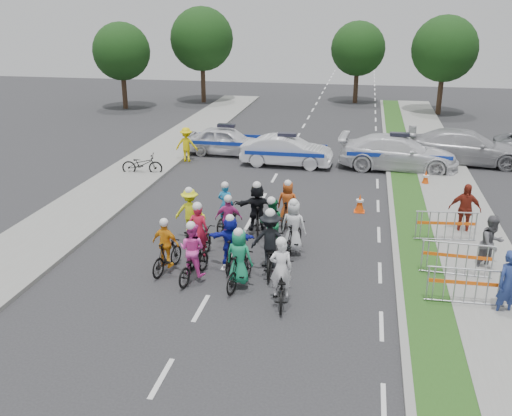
% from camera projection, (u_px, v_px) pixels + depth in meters
% --- Properties ---
extents(ground, '(90.00, 90.00, 0.00)m').
position_uv_depth(ground, '(201.00, 308.00, 14.81)').
color(ground, '#28282B').
rests_on(ground, ground).
extents(curb_right, '(0.20, 60.00, 0.12)m').
position_uv_depth(curb_right, '(395.00, 246.00, 18.51)').
color(curb_right, gray).
rests_on(curb_right, ground).
extents(grass_strip, '(1.20, 60.00, 0.11)m').
position_uv_depth(grass_strip, '(417.00, 247.00, 18.38)').
color(grass_strip, '#264B18').
rests_on(grass_strip, ground).
extents(sidewalk_right, '(2.40, 60.00, 0.13)m').
position_uv_depth(sidewalk_right, '(476.00, 251.00, 18.06)').
color(sidewalk_right, gray).
rests_on(sidewalk_right, ground).
extents(sidewalk_left, '(3.00, 60.00, 0.13)m').
position_uv_depth(sidewalk_left, '(66.00, 221.00, 20.57)').
color(sidewalk_left, gray).
rests_on(sidewalk_left, ground).
extents(rider_0, '(0.89, 1.93, 1.90)m').
position_uv_depth(rider_0, '(281.00, 281.00, 14.93)').
color(rider_0, black).
rests_on(rider_0, ground).
extents(rider_1, '(0.84, 1.78, 1.81)m').
position_uv_depth(rider_1, '(239.00, 264.00, 15.69)').
color(rider_1, black).
rests_on(rider_1, ground).
extents(rider_2, '(0.93, 1.86, 1.81)m').
position_uv_depth(rider_2, '(193.00, 258.00, 16.16)').
color(rider_2, black).
rests_on(rider_2, ground).
extents(rider_3, '(0.92, 1.69, 1.72)m').
position_uv_depth(rider_3, '(167.00, 251.00, 16.62)').
color(rider_3, black).
rests_on(rider_3, ground).
extents(rider_4, '(1.16, 2.02, 2.01)m').
position_uv_depth(rider_4, '(270.00, 248.00, 16.58)').
color(rider_4, black).
rests_on(rider_4, ground).
extents(rider_5, '(1.40, 1.67, 1.74)m').
position_uv_depth(rider_5, '(231.00, 245.00, 16.82)').
color(rider_5, black).
rests_on(rider_5, ground).
extents(rider_6, '(0.77, 1.93, 1.93)m').
position_uv_depth(rider_6, '(199.00, 241.00, 17.37)').
color(rider_6, black).
rests_on(rider_6, ground).
extents(rider_7, '(0.86, 1.85, 1.88)m').
position_uv_depth(rider_7, '(293.00, 233.00, 17.78)').
color(rider_7, black).
rests_on(rider_7, ground).
extents(rider_8, '(0.89, 1.88, 1.85)m').
position_uv_depth(rider_8, '(271.00, 231.00, 18.06)').
color(rider_8, black).
rests_on(rider_8, ground).
extents(rider_9, '(0.92, 1.71, 1.76)m').
position_uv_depth(rider_9, '(229.00, 226.00, 18.49)').
color(rider_9, black).
rests_on(rider_9, ground).
extents(rider_10, '(1.08, 1.86, 1.83)m').
position_uv_depth(rider_10, '(191.00, 218.00, 19.04)').
color(rider_10, black).
rests_on(rider_10, ground).
extents(rider_11, '(1.59, 1.89, 1.91)m').
position_uv_depth(rider_11, '(257.00, 212.00, 19.34)').
color(rider_11, black).
rests_on(rider_11, ground).
extents(rider_12, '(0.83, 1.80, 1.77)m').
position_uv_depth(rider_12, '(226.00, 213.00, 19.84)').
color(rider_12, black).
rests_on(rider_12, ground).
extents(rider_13, '(0.79, 1.73, 1.77)m').
position_uv_depth(rider_13, '(288.00, 209.00, 19.99)').
color(rider_13, black).
rests_on(rider_13, ground).
extents(police_car_0, '(4.37, 1.97, 1.46)m').
position_uv_depth(police_car_0, '(227.00, 141.00, 29.74)').
color(police_car_0, silver).
rests_on(police_car_0, ground).
extents(police_car_1, '(4.47, 1.70, 1.45)m').
position_uv_depth(police_car_1, '(287.00, 151.00, 27.69)').
color(police_car_1, silver).
rests_on(police_car_1, ground).
extents(police_car_2, '(5.71, 2.63, 1.62)m').
position_uv_depth(police_car_2, '(398.00, 153.00, 27.04)').
color(police_car_2, silver).
rests_on(police_car_2, ground).
extents(civilian_sedan, '(5.84, 2.77, 1.64)m').
position_uv_depth(civilian_sedan, '(466.00, 147.00, 28.03)').
color(civilian_sedan, '#AAA9AE').
rests_on(civilian_sedan, ground).
extents(spectator_0, '(0.75, 0.63, 1.77)m').
position_uv_depth(spectator_0, '(509.00, 284.00, 14.17)').
color(spectator_0, navy).
rests_on(spectator_0, ground).
extents(spectator_1, '(1.06, 1.01, 1.73)m').
position_uv_depth(spectator_1, '(492.00, 244.00, 16.61)').
color(spectator_1, '#56555A').
rests_on(spectator_1, ground).
extents(spectator_2, '(1.09, 0.51, 1.82)m').
position_uv_depth(spectator_2, '(465.00, 209.00, 19.27)').
color(spectator_2, maroon).
rests_on(spectator_2, ground).
extents(marshal_hiviz, '(1.14, 0.68, 1.72)m').
position_uv_depth(marshal_hiviz, '(187.00, 145.00, 28.39)').
color(marshal_hiviz, yellow).
rests_on(marshal_hiviz, ground).
extents(barrier_0, '(2.01, 0.53, 1.12)m').
position_uv_depth(barrier_0, '(465.00, 288.00, 14.67)').
color(barrier_0, '#A5A8AD').
rests_on(barrier_0, ground).
extents(barrier_1, '(2.03, 0.61, 1.12)m').
position_uv_depth(barrier_1, '(457.00, 261.00, 16.23)').
color(barrier_1, '#A5A8AD').
rests_on(barrier_1, ground).
extents(barrier_2, '(2.04, 0.71, 1.12)m').
position_uv_depth(barrier_2, '(446.00, 228.00, 18.64)').
color(barrier_2, '#A5A8AD').
rests_on(barrier_2, ground).
extents(cone_0, '(0.40, 0.40, 0.70)m').
position_uv_depth(cone_0, '(360.00, 203.00, 21.59)').
color(cone_0, '#F24C0C').
rests_on(cone_0, ground).
extents(cone_1, '(0.40, 0.40, 0.70)m').
position_uv_depth(cone_1, '(426.00, 178.00, 24.67)').
color(cone_1, '#F24C0C').
rests_on(cone_1, ground).
extents(parked_bike, '(1.96, 0.92, 0.99)m').
position_uv_depth(parked_bike, '(142.00, 164.00, 26.29)').
color(parked_bike, black).
rests_on(parked_bike, ground).
extents(tree_0, '(4.20, 4.20, 6.30)m').
position_uv_depth(tree_0, '(121.00, 51.00, 41.78)').
color(tree_0, '#382619').
rests_on(tree_0, ground).
extents(tree_1, '(4.55, 4.55, 6.82)m').
position_uv_depth(tree_1, '(445.00, 49.00, 39.41)').
color(tree_1, '#382619').
rests_on(tree_1, ground).
extents(tree_3, '(4.90, 4.90, 7.35)m').
position_uv_depth(tree_3, '(202.00, 39.00, 44.35)').
color(tree_3, '#382619').
rests_on(tree_3, ground).
extents(tree_4, '(4.20, 4.20, 6.30)m').
position_uv_depth(tree_4, '(358.00, 49.00, 44.30)').
color(tree_4, '#382619').
rests_on(tree_4, ground).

